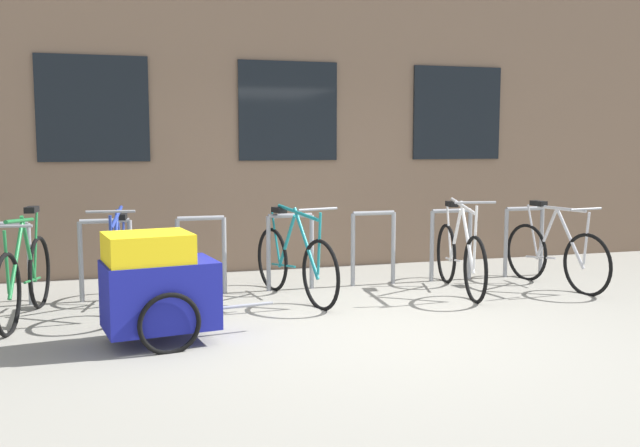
{
  "coord_description": "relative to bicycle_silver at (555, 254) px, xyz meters",
  "views": [
    {
      "loc": [
        -2.17,
        -5.82,
        1.67
      ],
      "look_at": [
        -0.03,
        1.6,
        0.78
      ],
      "focal_mm": 39.87,
      "sensor_mm": 36.0,
      "label": 1
    }
  ],
  "objects": [
    {
      "name": "ground_plane",
      "position": [
        -2.69,
        -1.22,
        -0.38
      ],
      "size": [
        42.0,
        42.0,
        0.0
      ],
      "primitive_type": "plane",
      "color": "gray"
    },
    {
      "name": "storefront_building",
      "position": [
        -2.69,
        4.87,
        2.41
      ],
      "size": [
        28.0,
        5.82,
        5.57
      ],
      "color": "#7A604C",
      "rests_on": "ground"
    },
    {
      "name": "bike_rack",
      "position": [
        -2.99,
        0.68,
        0.14
      ],
      "size": [
        6.55,
        0.05,
        0.87
      ],
      "color": "gray",
      "rests_on": "ground"
    },
    {
      "name": "bicycle_silver",
      "position": [
        0.0,
        0.0,
        0.0
      ],
      "size": [
        0.44,
        1.66,
        1.0
      ],
      "color": "black",
      "rests_on": "ground"
    },
    {
      "name": "bicycle_teal",
      "position": [
        -3.05,
        0.22,
        0.01
      ],
      "size": [
        0.58,
        1.77,
        1.04
      ],
      "color": "black",
      "rests_on": "ground"
    },
    {
      "name": "bicycle_blue",
      "position": [
        -4.86,
        0.19,
        0.01
      ],
      "size": [
        0.44,
        1.74,
        1.07
      ],
      "color": "black",
      "rests_on": "ground"
    },
    {
      "name": "bicycle_green",
      "position": [
        -5.72,
        0.05,
        0.02
      ],
      "size": [
        0.45,
        1.79,
        1.06
      ],
      "color": "black",
      "rests_on": "ground"
    },
    {
      "name": "bicycle_white",
      "position": [
        -1.18,
        0.08,
        0.01
      ],
      "size": [
        0.47,
        1.76,
        1.07
      ],
      "color": "black",
      "rests_on": "ground"
    },
    {
      "name": "bike_trailer",
      "position": [
        -4.56,
        -1.11,
        0.11
      ],
      "size": [
        1.48,
        0.77,
        0.95
      ],
      "color": "navy",
      "rests_on": "ground"
    }
  ]
}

